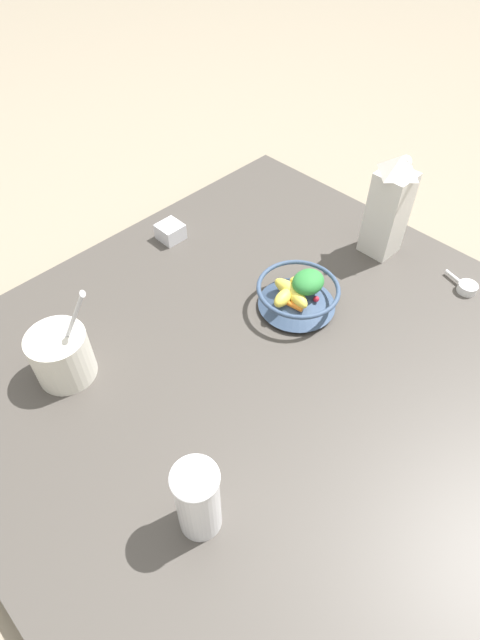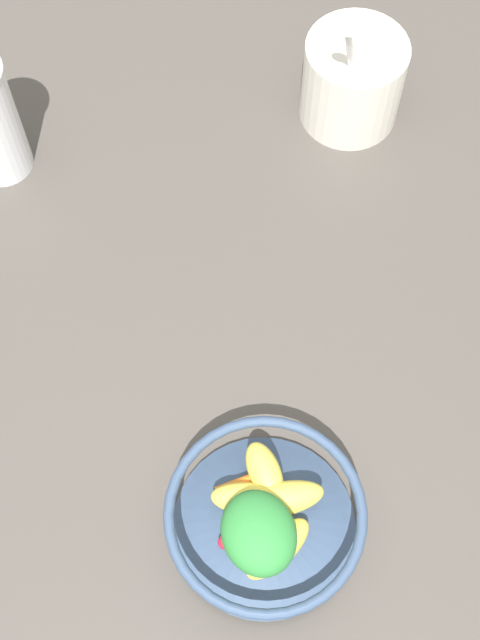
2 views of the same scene
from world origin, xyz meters
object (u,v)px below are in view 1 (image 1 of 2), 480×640
(fruit_bowl, at_px, (298,294))
(milk_carton, at_px, (389,206))
(yogurt_tub, at_px, (61,354))
(spice_jar, at_px, (170,232))
(drinking_cup, at_px, (198,499))

(fruit_bowl, distance_m, milk_carton, 0.31)
(yogurt_tub, height_order, spice_jar, yogurt_tub)
(yogurt_tub, height_order, drinking_cup, yogurt_tub)
(milk_carton, height_order, spice_jar, milk_carton)
(milk_carton, xyz_separation_m, drinking_cup, (-0.19, 0.77, -0.05))
(milk_carton, bearing_deg, spice_jar, 40.31)
(fruit_bowl, height_order, drinking_cup, drinking_cup)
(milk_carton, relative_size, drinking_cup, 1.63)
(milk_carton, height_order, yogurt_tub, milk_carton)
(fruit_bowl, height_order, spice_jar, fruit_bowl)
(milk_carton, height_order, drinking_cup, milk_carton)
(milk_carton, xyz_separation_m, yogurt_tub, (0.22, 0.76, -0.07))
(fruit_bowl, distance_m, spice_jar, 0.39)
(drinking_cup, bearing_deg, spice_jar, -35.83)
(fruit_bowl, distance_m, yogurt_tub, 0.51)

